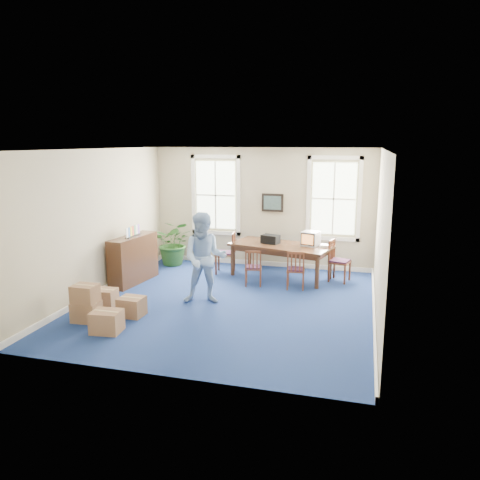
% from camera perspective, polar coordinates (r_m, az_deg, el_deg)
% --- Properties ---
extents(floor, '(6.50, 6.50, 0.00)m').
position_cam_1_polar(floor, '(9.97, -1.46, -7.71)').
color(floor, navy).
rests_on(floor, ground).
extents(ceiling, '(6.50, 6.50, 0.00)m').
position_cam_1_polar(ceiling, '(9.40, -1.57, 11.01)').
color(ceiling, white).
rests_on(ceiling, ground).
extents(wall_back, '(6.50, 0.00, 6.50)m').
position_cam_1_polar(wall_back, '(12.67, 2.69, 3.97)').
color(wall_back, tan).
rests_on(wall_back, ground).
extents(wall_front, '(6.50, 0.00, 6.50)m').
position_cam_1_polar(wall_front, '(6.59, -9.61, -3.66)').
color(wall_front, tan).
rests_on(wall_front, ground).
extents(wall_left, '(0.00, 6.50, 6.50)m').
position_cam_1_polar(wall_left, '(10.79, -16.98, 2.07)').
color(wall_left, tan).
rests_on(wall_left, ground).
extents(wall_right, '(0.00, 6.50, 6.50)m').
position_cam_1_polar(wall_right, '(9.18, 16.75, 0.42)').
color(wall_right, tan).
rests_on(wall_right, ground).
extents(baseboard_back, '(6.00, 0.04, 0.12)m').
position_cam_1_polar(baseboard_back, '(12.94, 2.59, -2.82)').
color(baseboard_back, white).
rests_on(baseboard_back, ground).
extents(baseboard_left, '(0.04, 6.50, 0.12)m').
position_cam_1_polar(baseboard_left, '(11.13, -16.37, -5.77)').
color(baseboard_left, white).
rests_on(baseboard_left, ground).
extents(baseboard_right, '(0.04, 6.50, 0.12)m').
position_cam_1_polar(baseboard_right, '(9.59, 16.01, -8.62)').
color(baseboard_right, white).
rests_on(baseboard_right, ground).
extents(window_left, '(1.40, 0.12, 2.20)m').
position_cam_1_polar(window_left, '(12.95, -2.97, 5.48)').
color(window_left, white).
rests_on(window_left, ground).
extents(window_right, '(1.40, 0.12, 2.20)m').
position_cam_1_polar(window_right, '(12.34, 11.36, 4.94)').
color(window_right, white).
rests_on(window_right, ground).
extents(wall_picture, '(0.58, 0.06, 0.48)m').
position_cam_1_polar(wall_picture, '(12.54, 3.99, 4.56)').
color(wall_picture, black).
rests_on(wall_picture, ground).
extents(conference_table, '(2.66, 1.69, 0.84)m').
position_cam_1_polar(conference_table, '(11.78, 4.98, -2.53)').
color(conference_table, '#442816').
rests_on(conference_table, ground).
extents(crt_tv, '(0.50, 0.52, 0.35)m').
position_cam_1_polar(crt_tv, '(11.60, 8.62, 0.18)').
color(crt_tv, '#B7B7BC').
rests_on(crt_tv, conference_table).
extents(game_console, '(0.22, 0.25, 0.06)m').
position_cam_1_polar(game_console, '(11.55, 10.22, -0.68)').
color(game_console, white).
rests_on(game_console, conference_table).
extents(equipment_bag, '(0.49, 0.39, 0.22)m').
position_cam_1_polar(equipment_bag, '(11.76, 3.73, 0.11)').
color(equipment_bag, black).
rests_on(equipment_bag, conference_table).
extents(chair_near_left, '(0.46, 0.46, 0.88)m').
position_cam_1_polar(chair_near_left, '(11.08, 1.65, -3.32)').
color(chair_near_left, brown).
rests_on(chair_near_left, ground).
extents(chair_near_right, '(0.46, 0.46, 0.92)m').
position_cam_1_polar(chair_near_right, '(10.89, 6.81, -3.55)').
color(chair_near_right, brown).
rests_on(chair_near_right, ground).
extents(chair_end_left, '(0.54, 0.54, 1.07)m').
position_cam_1_polar(chair_end_left, '(12.08, -1.82, -1.56)').
color(chair_end_left, brown).
rests_on(chair_end_left, ground).
extents(chair_end_right, '(0.56, 0.56, 1.02)m').
position_cam_1_polar(chair_end_right, '(11.60, 12.08, -2.52)').
color(chair_end_right, brown).
rests_on(chair_end_right, ground).
extents(man, '(1.08, 0.92, 1.93)m').
position_cam_1_polar(man, '(9.77, -4.32, -2.24)').
color(man, '#8EB1DD').
rests_on(man, ground).
extents(credenza, '(0.62, 1.54, 1.18)m').
position_cam_1_polar(credenza, '(11.55, -12.87, -2.21)').
color(credenza, '#442816').
rests_on(credenza, ground).
extents(brochure_rack, '(0.19, 0.60, 0.26)m').
position_cam_1_polar(brochure_rack, '(11.39, -12.94, 1.30)').
color(brochure_rack, '#99999E').
rests_on(brochure_rack, credenza).
extents(potted_plant, '(1.22, 1.09, 1.25)m').
position_cam_1_polar(potted_plant, '(12.98, -8.02, -0.32)').
color(potted_plant, '#224D1C').
rests_on(potted_plant, ground).
extents(cardboard_boxes, '(1.35, 1.35, 0.75)m').
position_cam_1_polar(cardboard_boxes, '(9.35, -17.01, -7.17)').
color(cardboard_boxes, '#966A49').
rests_on(cardboard_boxes, ground).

